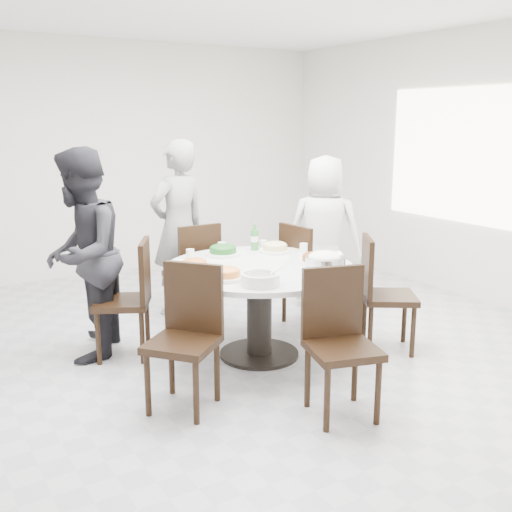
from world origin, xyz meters
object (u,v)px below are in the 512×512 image
diner_middle (178,228)px  beverage_bottle (255,237)px  dining_table (259,311)px  diner_right (324,232)px  chair_sw (182,340)px  diner_left (82,255)px  chair_se (389,294)px  chair_nw (122,299)px  chair_ne (310,274)px  chair_s (343,346)px  soup_bowl (260,279)px  chair_n (191,272)px  rice_bowl (325,265)px

diner_middle → beverage_bottle: (0.35, -0.85, 0.02)m
dining_table → diner_right: bearing=32.6°
chair_sw → diner_left: size_ratio=0.57×
dining_table → chair_se: (0.98, -0.44, 0.10)m
dining_table → chair_nw: bearing=148.5°
chair_ne → diner_right: diner_right is taller
chair_sw → chair_s: (0.83, -0.62, 0.00)m
soup_bowl → diner_left: bearing=126.7°
chair_n → soup_bowl: size_ratio=3.50×
chair_sw → chair_s: same height
chair_ne → rice_bowl: chair_ne is taller
dining_table → chair_ne: (0.83, 0.43, 0.10)m
chair_s → diner_left: diner_left is taller
diner_middle → beverage_bottle: 0.92m
chair_s → diner_middle: size_ratio=0.56×
chair_n → diner_middle: (0.01, 0.30, 0.37)m
chair_ne → chair_se: same height
chair_ne → chair_sw: (-1.73, -0.94, 0.00)m
diner_right → rice_bowl: size_ratio=5.17×
chair_se → diner_middle: bearing=63.9°
chair_sw → diner_middle: bearing=116.4°
soup_bowl → beverage_bottle: size_ratio=1.18×
dining_table → diner_middle: size_ratio=0.89×
chair_s → chair_sw: bearing=159.0°
chair_s → diner_right: (1.35, 1.94, 0.29)m
diner_middle → chair_sw: bearing=53.1°
chair_ne → chair_n: 1.11m
chair_se → beverage_bottle: beverage_bottle is taller
chair_s → diner_right: diner_right is taller
soup_bowl → beverage_bottle: (0.56, 0.99, 0.07)m
chair_n → chair_se: bearing=124.0°
diner_right → beverage_bottle: (-1.00, -0.29, 0.10)m
chair_s → chair_se: size_ratio=1.00×
chair_ne → soup_bowl: bearing=123.5°
chair_ne → soup_bowl: (-1.11, -0.91, 0.32)m
diner_left → chair_sw: bearing=42.2°
chair_s → diner_right: bearing=71.2°
chair_sw → rice_bowl: (1.19, 0.04, 0.34)m
dining_table → rice_bowl: 0.70m
diner_left → chair_ne: bearing=111.0°
chair_se → beverage_bottle: bearing=70.1°
chair_sw → chair_s: size_ratio=1.00×
chair_se → chair_nw: bearing=95.9°
chair_nw → beverage_bottle: bearing=115.8°
chair_nw → rice_bowl: bearing=78.0°
chair_nw → chair_s: size_ratio=1.00×
chair_n → dining_table: bearing=93.3°
chair_n → chair_nw: 0.98m
chair_nw → soup_bowl: 1.27m
dining_table → beverage_bottle: beverage_bottle is taller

